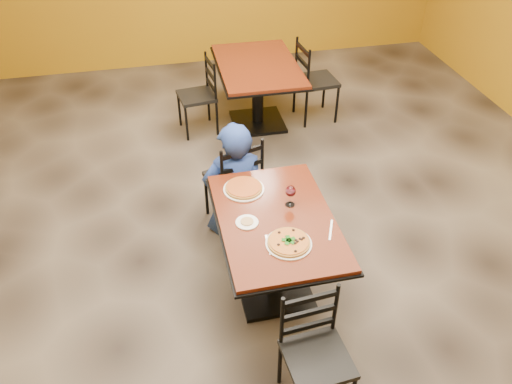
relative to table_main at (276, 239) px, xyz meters
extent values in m
cube|color=black|center=(0.00, 0.50, -0.56)|extent=(7.00, 8.00, 0.01)
cube|color=maroon|center=(0.00, 0.00, 0.18)|extent=(0.80, 1.20, 0.03)
cube|color=black|center=(0.00, 0.00, 0.15)|extent=(0.83, 1.23, 0.02)
cylinder|color=black|center=(0.00, 0.00, -0.19)|extent=(0.12, 0.12, 0.66)
cube|color=black|center=(0.00, 0.00, -0.54)|extent=(0.55, 0.55, 0.04)
cube|color=maroon|center=(0.44, 2.57, 0.18)|extent=(0.89, 1.31, 0.03)
cube|color=black|center=(0.44, 2.57, 0.15)|extent=(0.92, 1.34, 0.02)
cylinder|color=black|center=(0.44, 2.57, -0.19)|extent=(0.13, 0.13, 0.66)
cube|color=black|center=(0.44, 2.57, -0.54)|extent=(0.61, 0.61, 0.04)
imported|color=navy|center=(-0.15, 0.82, -0.02)|extent=(0.56, 0.37, 1.07)
cylinder|color=white|center=(0.02, -0.27, 0.20)|extent=(0.31, 0.31, 0.01)
cylinder|color=maroon|center=(0.02, -0.27, 0.21)|extent=(0.28, 0.28, 0.02)
cylinder|color=white|center=(-0.16, 0.37, 0.20)|extent=(0.31, 0.31, 0.01)
cylinder|color=#B67A23|center=(-0.16, 0.37, 0.21)|extent=(0.28, 0.28, 0.02)
cylinder|color=white|center=(-0.21, 0.00, 0.20)|extent=(0.16, 0.16, 0.01)
cylinder|color=tan|center=(-0.21, 0.00, 0.21)|extent=(0.09, 0.09, 0.01)
cube|color=silver|center=(-0.12, -0.25, 0.20)|extent=(0.03, 0.19, 0.00)
cube|color=silver|center=(0.33, -0.20, 0.20)|extent=(0.10, 0.20, 0.00)
camera|label=1|loc=(-0.73, -2.62, 2.55)|focal=35.89mm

